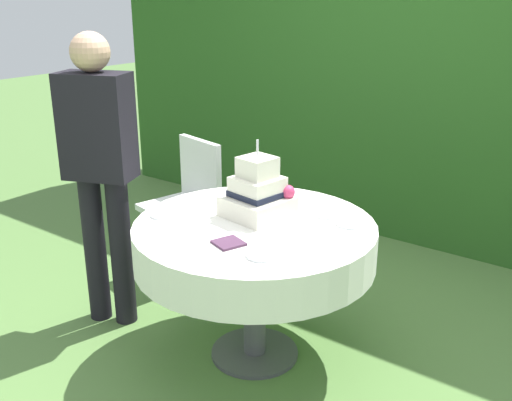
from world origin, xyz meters
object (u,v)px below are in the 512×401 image
at_px(cake_table, 255,244).
at_px(serving_plate_left, 163,215).
at_px(garden_chair, 188,195).
at_px(napkin_stack, 229,243).
at_px(wedding_cake, 258,194).
at_px(serving_plate_right, 328,214).
at_px(serving_plate_far, 262,255).
at_px(serving_plate_near, 349,224).
at_px(standing_person, 100,163).

xyz_separation_m(cake_table, serving_plate_left, (-0.43, -0.19, 0.11)).
bearing_deg(garden_chair, napkin_stack, -38.69).
bearing_deg(wedding_cake, napkin_stack, -74.03).
relative_size(cake_table, serving_plate_right, 8.52).
xyz_separation_m(wedding_cake, serving_plate_far, (0.29, -0.37, -0.11)).
relative_size(serving_plate_far, garden_chair, 0.15).
xyz_separation_m(cake_table, serving_plate_near, (0.37, 0.26, 0.11)).
bearing_deg(napkin_stack, cake_table, 101.16).
bearing_deg(serving_plate_left, garden_chair, 125.01).
distance_m(cake_table, serving_plate_far, 0.38).
height_order(serving_plate_near, serving_plate_left, same).
bearing_deg(standing_person, wedding_cake, 19.83).
relative_size(serving_plate_far, napkin_stack, 1.13).
height_order(serving_plate_far, garden_chair, garden_chair).
distance_m(cake_table, standing_person, 0.94).
height_order(wedding_cake, serving_plate_near, wedding_cake).
height_order(cake_table, garden_chair, garden_chair).
bearing_deg(serving_plate_far, napkin_stack, 175.78).
relative_size(serving_plate_near, napkin_stack, 1.07).
height_order(serving_plate_left, napkin_stack, same).
distance_m(garden_chair, standing_person, 0.82).
distance_m(napkin_stack, standing_person, 0.94).
distance_m(serving_plate_left, serving_plate_right, 0.82).
height_order(wedding_cake, serving_plate_far, wedding_cake).
bearing_deg(wedding_cake, serving_plate_right, 38.10).
xyz_separation_m(serving_plate_near, serving_plate_right, (-0.15, 0.05, 0.00)).
bearing_deg(napkin_stack, garden_chair, 141.31).
bearing_deg(garden_chair, cake_table, -29.36).
bearing_deg(napkin_stack, serving_plate_right, 73.24).
distance_m(wedding_cake, garden_chair, 1.01).
xyz_separation_m(wedding_cake, serving_plate_right, (0.27, 0.21, -0.11)).
xyz_separation_m(serving_plate_right, standing_person, (-1.09, -0.51, 0.19)).
relative_size(garden_chair, standing_person, 0.56).
bearing_deg(cake_table, serving_plate_right, 54.33).
bearing_deg(garden_chair, wedding_cake, -25.85).
bearing_deg(cake_table, serving_plate_left, -156.30).
bearing_deg(standing_person, serving_plate_near, 20.27).
bearing_deg(wedding_cake, serving_plate_far, -51.61).
xyz_separation_m(cake_table, napkin_stack, (0.05, -0.26, 0.11)).
xyz_separation_m(serving_plate_right, napkin_stack, (-0.17, -0.57, -0.00)).
relative_size(cake_table, napkin_stack, 9.72).
distance_m(serving_plate_right, garden_chair, 1.18).
bearing_deg(standing_person, serving_plate_far, -3.95).
bearing_deg(napkin_stack, serving_plate_far, -4.22).
bearing_deg(serving_plate_right, serving_plate_near, -19.21).
relative_size(wedding_cake, garden_chair, 0.44).
bearing_deg(standing_person, garden_chair, 94.30).
height_order(cake_table, napkin_stack, napkin_stack).
xyz_separation_m(wedding_cake, standing_person, (-0.82, -0.29, 0.09)).
bearing_deg(serving_plate_right, wedding_cake, -141.90).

